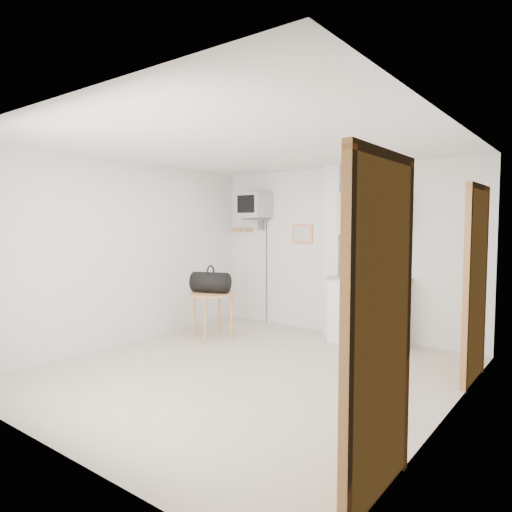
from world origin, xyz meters
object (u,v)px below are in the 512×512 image
Objects in this scene: crt_television at (254,207)px; water_bottle at (370,415)px; round_table at (212,299)px; duffel_bag at (211,282)px.

water_bottle is at bearing -39.69° from crt_television.
crt_television reaches higher than round_table.
duffel_bag reaches higher than water_bottle.
round_table is 3.40m from water_bottle.
duffel_bag reaches higher than round_table.
crt_television is 1.60m from duffel_bag.
duffel_bag is at bearing -86.01° from crt_television.
round_table is at bearing 154.14° from water_bottle.
water_bottle is (3.08, -1.48, -0.67)m from duffel_bag.
water_bottle is at bearing -25.86° from round_table.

